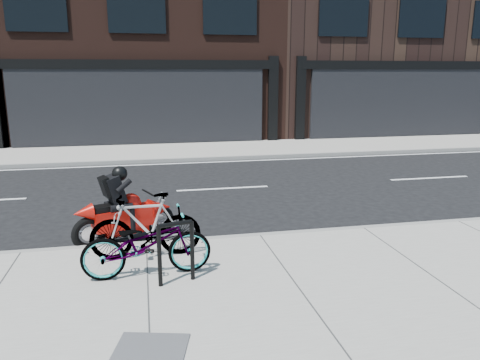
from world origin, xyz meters
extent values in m
plane|color=black|center=(0.00, 0.00, 0.00)|extent=(120.00, 120.00, 0.00)
cube|color=gray|center=(0.00, -5.00, 0.07)|extent=(60.00, 6.00, 0.13)
cube|color=gray|center=(0.00, 7.75, 0.07)|extent=(60.00, 3.50, 0.13)
cube|color=black|center=(10.00, 14.50, 6.25)|extent=(12.00, 10.00, 12.50)
cylinder|color=black|center=(-1.83, -3.68, 0.56)|extent=(0.06, 0.06, 0.85)
cylinder|color=black|center=(-1.37, -3.55, 0.56)|extent=(0.06, 0.06, 0.85)
cylinder|color=black|center=(-1.60, -3.61, 0.98)|extent=(0.47, 0.18, 0.06)
imported|color=gray|center=(-1.99, -3.30, 0.61)|extent=(1.85, 0.73, 0.96)
imported|color=gray|center=(-1.99, -2.60, 0.65)|extent=(1.73, 0.53, 1.03)
torus|color=black|center=(-1.76, -1.28, 0.29)|extent=(0.60, 0.34, 0.60)
torus|color=black|center=(-2.95, -1.75, 0.29)|extent=(0.60, 0.34, 0.60)
cube|color=#A30E07|center=(-2.36, -1.52, 0.47)|extent=(1.14, 0.72, 0.34)
cone|color=#A30E07|center=(-1.72, -1.27, 0.53)|extent=(0.53, 0.52, 0.40)
sphere|color=#A30E07|center=(-2.24, -1.47, 0.71)|extent=(0.36, 0.36, 0.36)
cube|color=black|center=(-2.62, -1.62, 0.69)|extent=(0.56, 0.42, 0.11)
cylinder|color=silver|center=(-2.89, -1.55, 0.27)|extent=(0.49, 0.26, 0.08)
cube|color=black|center=(-2.50, -1.57, 1.00)|extent=(0.45, 0.43, 0.53)
cube|color=black|center=(-2.63, -1.63, 1.07)|extent=(0.30, 0.33, 0.37)
sphere|color=black|center=(-2.40, -1.53, 1.27)|extent=(0.26, 0.26, 0.26)
cube|color=#454547|center=(-2.01, -5.25, 0.14)|extent=(0.91, 0.91, 0.02)
camera|label=1|loc=(-1.96, -9.66, 2.99)|focal=35.00mm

